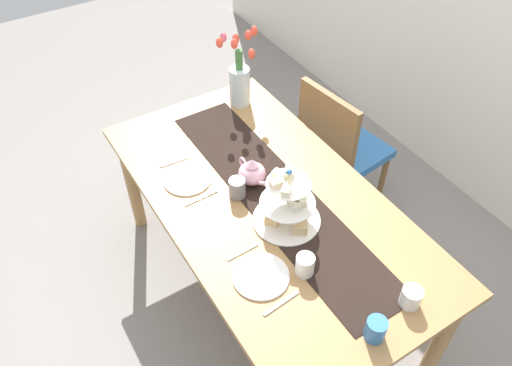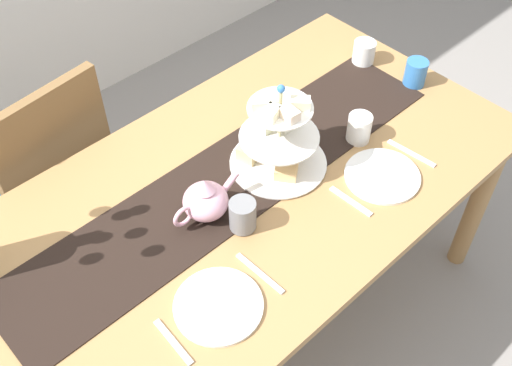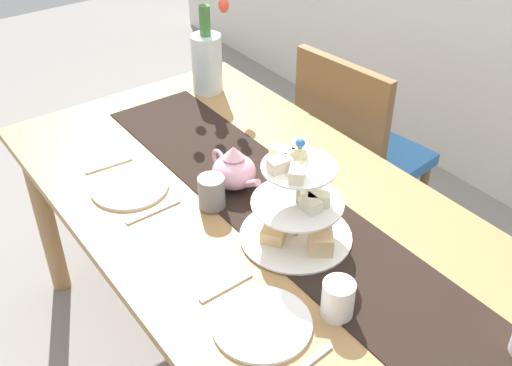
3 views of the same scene
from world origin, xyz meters
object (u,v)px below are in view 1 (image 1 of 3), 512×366
object	(u,v)px
tulip_vase	(239,79)
mug_white_text	(305,265)
mug_grey	(237,188)
chair_left	(338,146)
tiered_cake_stand	(288,205)
fork_right	(242,252)
cream_jug	(411,297)
dining_table	(267,213)
dinner_plate_left	(187,179)
mug_orange	(376,329)
dinner_plate_right	(261,276)
knife_right	(281,303)
knife_left	(201,198)
fork_left	(174,162)
teapot	(252,172)

from	to	relation	value
tulip_vase	mug_white_text	size ratio (longest dim) A/B	4.62
mug_grey	chair_left	bearing A→B (deg)	105.52
tiered_cake_stand	fork_right	world-z (taller)	tiered_cake_stand
cream_jug	mug_grey	bearing A→B (deg)	-162.40
dining_table	cream_jug	distance (m)	0.77
cream_jug	dinner_plate_left	world-z (taller)	cream_jug
mug_orange	mug_grey	bearing A→B (deg)	-175.96
chair_left	dinner_plate_right	size ratio (longest dim) A/B	3.96
cream_jug	knife_right	bearing A→B (deg)	-121.85
dining_table	knife_left	world-z (taller)	knife_left
mug_grey	fork_left	bearing A→B (deg)	-157.88
fork_right	mug_white_text	xyz separation A→B (m)	(0.22, 0.16, 0.04)
dinner_plate_left	dinner_plate_right	xyz separation A→B (m)	(0.66, 0.00, 0.00)
fork_left	knife_right	bearing A→B (deg)	0.00
chair_left	mug_orange	distance (m)	1.35
tulip_vase	mug_white_text	bearing A→B (deg)	-18.18
chair_left	tiered_cake_stand	world-z (taller)	tiered_cake_stand
cream_jug	mug_white_text	distance (m)	0.42
cream_jug	knife_left	world-z (taller)	cream_jug
chair_left	dinner_plate_right	bearing A→B (deg)	-55.28
fork_left	fork_right	size ratio (longest dim) A/B	1.00
knife_left	tulip_vase	bearing A→B (deg)	135.76
chair_left	mug_grey	size ratio (longest dim) A/B	9.58
fork_right	knife_left	bearing A→B (deg)	180.00
cream_jug	mug_grey	xyz separation A→B (m)	(-0.84, -0.27, 0.01)
dining_table	knife_left	bearing A→B (deg)	-123.33
dinner_plate_left	knife_left	distance (m)	0.15
tulip_vase	chair_left	bearing A→B (deg)	46.57
dining_table	tiered_cake_stand	world-z (taller)	tiered_cake_stand
knife_left	mug_grey	distance (m)	0.17
mug_orange	tulip_vase	bearing A→B (deg)	167.84
teapot	mug_grey	xyz separation A→B (m)	(0.04, -0.11, -0.01)
tulip_vase	cream_jug	xyz separation A→B (m)	(1.46, -0.12, -0.12)
dining_table	dinner_plate_left	world-z (taller)	dinner_plate_left
tiered_cake_stand	teapot	size ratio (longest dim) A/B	1.28
chair_left	teapot	bearing A→B (deg)	-75.63
knife_right	tiered_cake_stand	bearing A→B (deg)	142.23
cream_jug	fork_left	world-z (taller)	cream_jug
teapot	dinner_plate_left	xyz separation A→B (m)	(-0.18, -0.25, -0.05)
tiered_cake_stand	mug_orange	xyz separation A→B (m)	(0.62, -0.05, -0.05)
mug_orange	tiered_cake_stand	bearing A→B (deg)	175.56
cream_jug	fork_right	distance (m)	0.69
tiered_cake_stand	mug_white_text	distance (m)	0.28
chair_left	mug_white_text	bearing A→B (deg)	-47.19
chair_left	tiered_cake_stand	distance (m)	0.90
tulip_vase	fork_left	bearing A→B (deg)	-64.32
chair_left	knife_right	xyz separation A→B (m)	(0.80, -0.95, 0.23)
mug_grey	mug_white_text	bearing A→B (deg)	1.30
chair_left	knife_left	xyz separation A→B (m)	(0.15, -0.95, 0.23)
chair_left	mug_orange	world-z (taller)	chair_left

